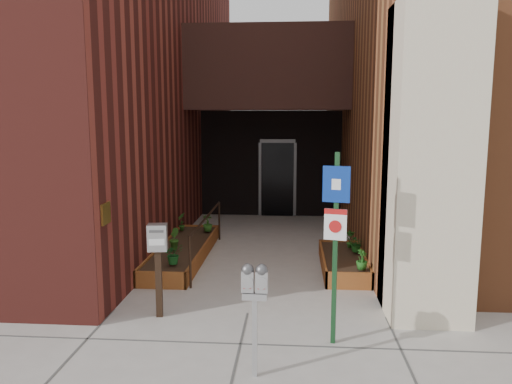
# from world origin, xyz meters

# --- Properties ---
(ground) EXTENTS (80.00, 80.00, 0.00)m
(ground) POSITION_xyz_m (0.00, 0.00, 0.00)
(ground) COLOR #9E9991
(ground) RESTS_ON ground
(architecture) EXTENTS (20.00, 14.60, 10.00)m
(architecture) POSITION_xyz_m (-0.18, 6.89, 4.98)
(architecture) COLOR maroon
(architecture) RESTS_ON ground
(planter_left) EXTENTS (0.90, 3.60, 0.30)m
(planter_left) POSITION_xyz_m (-1.55, 2.70, 0.13)
(planter_left) COLOR brown
(planter_left) RESTS_ON ground
(planter_right) EXTENTS (0.80, 2.20, 0.30)m
(planter_right) POSITION_xyz_m (1.60, 2.20, 0.13)
(planter_right) COLOR brown
(planter_right) RESTS_ON ground
(handrail) EXTENTS (0.04, 3.34, 0.90)m
(handrail) POSITION_xyz_m (-1.05, 2.65, 0.75)
(handrail) COLOR black
(handrail) RESTS_ON ground
(parking_meter) EXTENTS (0.29, 0.14, 1.30)m
(parking_meter) POSITION_xyz_m (0.24, -1.76, 1.00)
(parking_meter) COLOR #A8A7AA
(parking_meter) RESTS_ON ground
(sign_post) EXTENTS (0.33, 0.12, 2.43)m
(sign_post) POSITION_xyz_m (1.17, -0.88, 1.50)
(sign_post) COLOR #153A1C
(sign_post) RESTS_ON ground
(payment_dropbox) EXTENTS (0.30, 0.24, 1.36)m
(payment_dropbox) POSITION_xyz_m (-1.25, -0.20, 0.98)
(payment_dropbox) COLOR black
(payment_dropbox) RESTS_ON ground
(shrub_left_a) EXTENTS (0.44, 0.44, 0.36)m
(shrub_left_a) POSITION_xyz_m (-1.42, 1.37, 0.48)
(shrub_left_a) COLOR #17511C
(shrub_left_a) RESTS_ON planter_left
(shrub_left_b) EXTENTS (0.29, 0.29, 0.41)m
(shrub_left_b) POSITION_xyz_m (-1.65, 2.34, 0.50)
(shrub_left_b) COLOR #2A5C1A
(shrub_left_b) RESTS_ON planter_left
(shrub_left_c) EXTENTS (0.24, 0.24, 0.38)m
(shrub_left_c) POSITION_xyz_m (-1.25, 3.87, 0.49)
(shrub_left_c) COLOR #295F1B
(shrub_left_c) RESTS_ON planter_left
(shrub_left_d) EXTENTS (0.28, 0.28, 0.41)m
(shrub_left_d) POSITION_xyz_m (-1.85, 3.90, 0.50)
(shrub_left_d) COLOR #265718
(shrub_left_d) RESTS_ON planter_left
(shrub_right_a) EXTENTS (0.27, 0.27, 0.34)m
(shrub_right_a) POSITION_xyz_m (1.82, 1.30, 0.47)
(shrub_right_a) COLOR #205F1B
(shrub_right_a) RESTS_ON planter_right
(shrub_right_b) EXTENTS (0.23, 0.23, 0.37)m
(shrub_right_b) POSITION_xyz_m (1.77, 2.68, 0.48)
(shrub_right_b) COLOR #25601B
(shrub_right_b) RESTS_ON planter_right
(shrub_right_c) EXTENTS (0.40, 0.40, 0.33)m
(shrub_right_c) POSITION_xyz_m (1.85, 2.37, 0.47)
(shrub_right_c) COLOR #195518
(shrub_right_c) RESTS_ON planter_right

